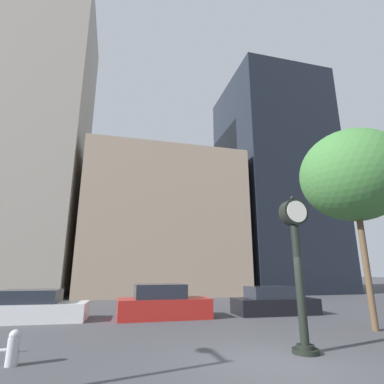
{
  "coord_description": "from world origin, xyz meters",
  "views": [
    {
      "loc": [
        -3.89,
        -7.1,
        2.11
      ],
      "look_at": [
        0.76,
        10.8,
        7.04
      ],
      "focal_mm": 28.0,
      "sensor_mm": 36.0,
      "label": 1
    }
  ],
  "objects_px": {
    "car_black": "(273,302)",
    "fire_hydrant_near": "(13,347)",
    "street_clock": "(297,259)",
    "car_white": "(33,308)",
    "car_red": "(163,304)",
    "bare_tree": "(353,176)"
  },
  "relations": [
    {
      "from": "street_clock",
      "to": "bare_tree",
      "type": "relative_size",
      "value": 0.54
    },
    {
      "from": "car_red",
      "to": "fire_hydrant_near",
      "type": "distance_m",
      "value": 7.8
    },
    {
      "from": "car_white",
      "to": "car_red",
      "type": "relative_size",
      "value": 1.07
    },
    {
      "from": "car_white",
      "to": "street_clock",
      "type": "bearing_deg",
      "value": -38.94
    },
    {
      "from": "car_white",
      "to": "fire_hydrant_near",
      "type": "bearing_deg",
      "value": -77.27
    },
    {
      "from": "car_black",
      "to": "car_red",
      "type": "bearing_deg",
      "value": -178.0
    },
    {
      "from": "car_red",
      "to": "fire_hydrant_near",
      "type": "height_order",
      "value": "car_red"
    },
    {
      "from": "car_black",
      "to": "fire_hydrant_near",
      "type": "xyz_separation_m",
      "value": [
        -10.31,
        -6.3,
        -0.18
      ]
    },
    {
      "from": "bare_tree",
      "to": "car_black",
      "type": "bearing_deg",
      "value": 105.25
    },
    {
      "from": "fire_hydrant_near",
      "to": "car_white",
      "type": "bearing_deg",
      "value": 99.51
    },
    {
      "from": "car_white",
      "to": "bare_tree",
      "type": "distance_m",
      "value": 14.96
    },
    {
      "from": "street_clock",
      "to": "fire_hydrant_near",
      "type": "bearing_deg",
      "value": 173.97
    },
    {
      "from": "car_white",
      "to": "fire_hydrant_near",
      "type": "height_order",
      "value": "car_white"
    },
    {
      "from": "street_clock",
      "to": "bare_tree",
      "type": "bearing_deg",
      "value": 25.65
    },
    {
      "from": "street_clock",
      "to": "bare_tree",
      "type": "height_order",
      "value": "bare_tree"
    },
    {
      "from": "car_red",
      "to": "car_black",
      "type": "bearing_deg",
      "value": -0.67
    },
    {
      "from": "street_clock",
      "to": "fire_hydrant_near",
      "type": "distance_m",
      "value": 7.58
    },
    {
      "from": "car_red",
      "to": "street_clock",
      "type": "bearing_deg",
      "value": -69.44
    },
    {
      "from": "street_clock",
      "to": "car_red",
      "type": "xyz_separation_m",
      "value": [
        -2.71,
        7.1,
        -1.82
      ]
    },
    {
      "from": "bare_tree",
      "to": "fire_hydrant_near",
      "type": "bearing_deg",
      "value": -173.4
    },
    {
      "from": "car_red",
      "to": "fire_hydrant_near",
      "type": "xyz_separation_m",
      "value": [
        -4.55,
        -6.34,
        -0.25
      ]
    },
    {
      "from": "car_black",
      "to": "bare_tree",
      "type": "height_order",
      "value": "bare_tree"
    }
  ]
}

